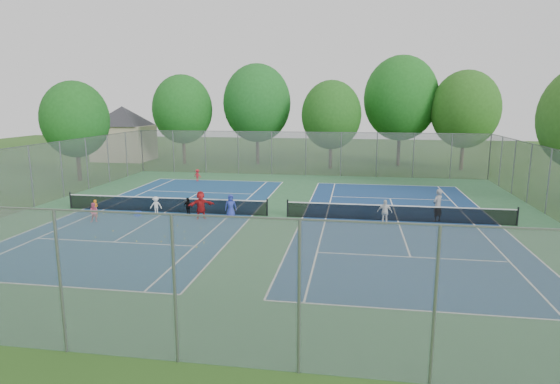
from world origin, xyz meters
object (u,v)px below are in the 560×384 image
(net_right, at_px, (398,214))
(instructor, at_px, (438,205))
(net_left, at_px, (166,205))
(ball_crate, at_px, (138,214))
(ball_hopper, at_px, (202,206))

(net_right, bearing_deg, instructor, 7.24)
(net_right, distance_m, instructor, 2.25)
(net_left, bearing_deg, ball_crate, -136.11)
(instructor, bearing_deg, net_right, -36.36)
(ball_crate, xyz_separation_m, instructor, (17.44, 1.49, 0.81))
(net_right, relative_size, ball_hopper, 23.98)
(net_left, bearing_deg, ball_hopper, 24.32)
(ball_hopper, xyz_separation_m, instructor, (14.16, -0.63, 0.68))
(net_left, height_order, net_right, same)
(ball_crate, height_order, instructor, instructor)
(ball_crate, bearing_deg, net_left, 43.89)
(net_right, bearing_deg, net_left, 180.00)
(net_left, xyz_separation_m, ball_crate, (-1.27, -1.22, -0.31))
(net_right, xyz_separation_m, instructor, (2.18, 0.28, 0.49))
(net_left, relative_size, instructor, 6.79)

